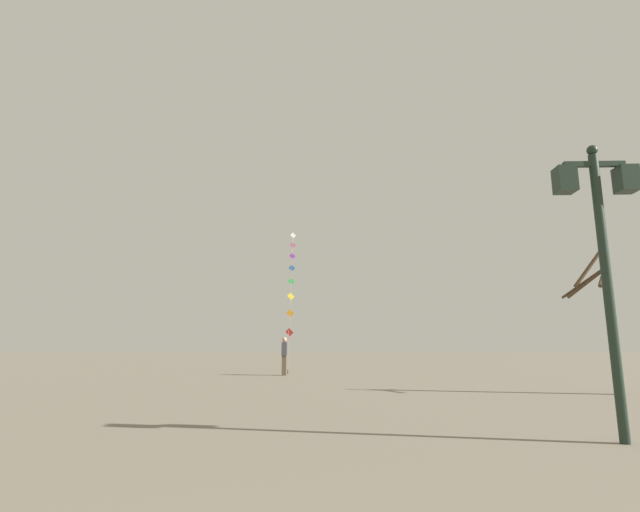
% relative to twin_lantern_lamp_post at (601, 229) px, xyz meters
% --- Properties ---
extents(ground_plane, '(160.00, 160.00, 0.00)m').
position_rel_twin_lantern_lamp_post_xyz_m(ground_plane, '(-3.47, 13.30, -3.06)').
color(ground_plane, '#756B5B').
extents(twin_lantern_lamp_post, '(1.21, 0.28, 4.41)m').
position_rel_twin_lantern_lamp_post_xyz_m(twin_lantern_lamp_post, '(0.00, 0.00, 0.00)').
color(twin_lantern_lamp_post, '#1E2D23').
rests_on(twin_lantern_lamp_post, ground_plane).
extents(kite_train, '(1.27, 13.42, 10.16)m').
position_rel_twin_lantern_lamp_post_xyz_m(kite_train, '(-6.84, 23.33, 2.35)').
color(kite_train, brown).
rests_on(kite_train, ground_plane).
extents(kite_flyer, '(0.26, 0.61, 1.71)m').
position_rel_twin_lantern_lamp_post_xyz_m(kite_flyer, '(-6.34, 14.93, -2.16)').
color(kite_flyer, brown).
rests_on(kite_flyer, ground_plane).
extents(bare_tree, '(1.27, 1.30, 4.20)m').
position_rel_twin_lantern_lamp_post_xyz_m(bare_tree, '(3.81, 6.82, -0.95)').
color(bare_tree, '#4C3826').
rests_on(bare_tree, ground_plane).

